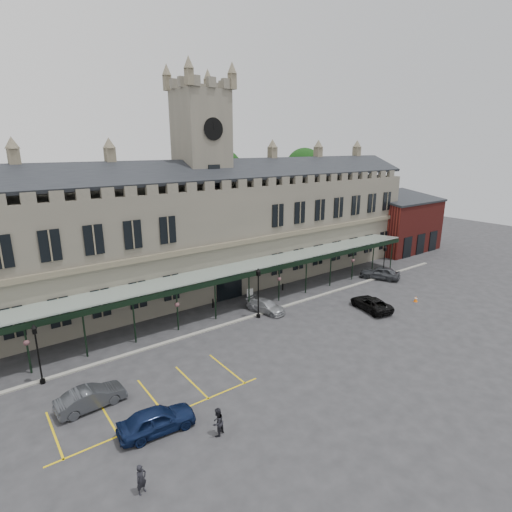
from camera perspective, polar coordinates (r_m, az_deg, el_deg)
ground at (r=36.56m, az=5.73°, el=-11.15°), size 140.00×140.00×0.00m
station_building at (r=46.70m, az=-7.29°, el=3.17°), size 60.00×10.36×17.30m
clock_tower at (r=45.83m, az=-7.63°, el=11.33°), size 5.60×5.60×24.80m
canopy at (r=40.95m, az=-1.23°, el=-4.41°), size 50.00×4.10×4.30m
brick_annex at (r=68.39m, az=19.81°, el=4.34°), size 12.40×8.36×9.23m
kerb at (r=40.35m, az=0.43°, el=-8.31°), size 60.00×0.40×0.12m
parking_markings at (r=28.98m, az=-14.30°, el=-19.42°), size 16.00×6.00×0.01m
tree_behind_mid at (r=57.64m, az=-5.02°, el=11.95°), size 6.00×6.00×16.00m
tree_behind_right at (r=67.43m, az=6.89°, el=12.41°), size 6.00×6.00×16.00m
lamp_post_left at (r=32.28m, az=-28.77°, el=-11.55°), size 0.43×0.43×4.59m
lamp_post_mid at (r=38.63m, az=0.33°, el=-4.68°), size 0.48×0.48×5.09m
lamp_post_right at (r=52.25m, az=17.85°, el=-0.48°), size 0.42×0.42×4.42m
traffic_cone at (r=46.76m, az=21.87°, el=-5.73°), size 0.40×0.40×0.63m
sign_board at (r=44.13m, az=-0.86°, el=-5.43°), size 0.67×0.26×1.18m
bollard_left at (r=42.08m, az=-6.19°, el=-6.74°), size 0.17×0.17×0.97m
bollard_right at (r=46.80m, az=3.84°, el=-4.44°), size 0.15×0.15×0.82m
car_left_a at (r=26.07m, az=-13.98°, el=-21.76°), size 4.69×2.23×1.55m
car_left_b at (r=29.25m, az=-22.51°, el=-18.17°), size 4.38×1.75×1.42m
car_taxi at (r=40.82m, az=1.41°, el=-7.16°), size 2.78×4.59×1.24m
car_van at (r=42.95m, az=16.09°, el=-6.54°), size 3.20×5.22×1.35m
car_right_a at (r=52.87m, az=17.29°, el=-2.29°), size 3.97×5.20×1.65m
person_a at (r=22.80m, az=-16.07°, el=-28.32°), size 0.67×0.55×1.59m
person_b at (r=25.18m, az=-5.51°, el=-22.55°), size 1.05×0.96×1.75m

